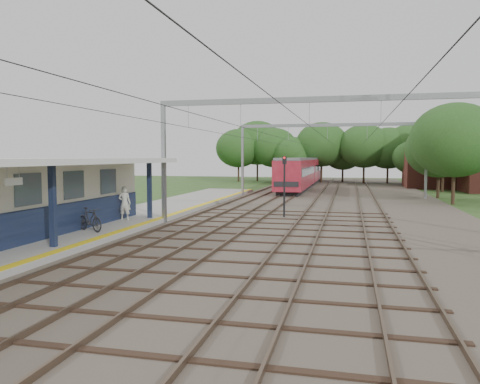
% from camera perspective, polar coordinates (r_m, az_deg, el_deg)
% --- Properties ---
extents(ground, '(160.00, 160.00, 0.00)m').
position_cam_1_polar(ground, '(11.88, -14.70, -14.74)').
color(ground, '#2D4C1E').
rests_on(ground, ground).
extents(ballast_bed, '(18.00, 90.00, 0.10)m').
position_cam_1_polar(ballast_bed, '(40.10, 11.31, -1.24)').
color(ballast_bed, '#473D33').
rests_on(ballast_bed, ground).
extents(platform, '(5.00, 52.00, 0.35)m').
position_cam_1_polar(platform, '(27.37, -14.85, -3.57)').
color(platform, gray).
rests_on(platform, ground).
extents(yellow_stripe, '(0.45, 52.00, 0.01)m').
position_cam_1_polar(yellow_stripe, '(26.37, -10.53, -3.40)').
color(yellow_stripe, yellow).
rests_on(yellow_stripe, platform).
extents(station_building, '(3.41, 18.00, 3.40)m').
position_cam_1_polar(station_building, '(22.15, -26.70, -0.84)').
color(station_building, beige).
rests_on(station_building, platform).
extents(canopy, '(6.40, 20.00, 3.44)m').
position_cam_1_polar(canopy, '(20.60, -26.27, 3.28)').
color(canopy, '#101A34').
rests_on(canopy, platform).
extents(rail_tracks, '(11.80, 88.00, 0.15)m').
position_cam_1_polar(rail_tracks, '(40.25, 7.75, -1.00)').
color(rail_tracks, brown).
rests_on(rail_tracks, ballast_bed).
extents(catenary_system, '(17.22, 88.00, 7.00)m').
position_cam_1_polar(catenary_system, '(35.28, 10.17, 6.92)').
color(catenary_system, gray).
rests_on(catenary_system, ground).
extents(tree_band, '(31.72, 30.88, 8.82)m').
position_cam_1_polar(tree_band, '(67.05, 12.04, 5.10)').
color(tree_band, '#382619').
rests_on(tree_band, ground).
extents(house_far, '(8.00, 6.12, 8.66)m').
position_cam_1_polar(house_far, '(62.82, 23.09, 3.38)').
color(house_far, brown).
rests_on(house_far, ground).
extents(person, '(0.75, 0.56, 1.88)m').
position_cam_1_polar(person, '(26.77, -13.89, -1.32)').
color(person, beige).
rests_on(person, platform).
extents(bicycle, '(1.90, 1.29, 1.12)m').
position_cam_1_polar(bicycle, '(23.16, -17.84, -3.21)').
color(bicycle, black).
rests_on(bicycle, platform).
extents(train, '(2.79, 34.77, 3.68)m').
position_cam_1_polar(train, '(61.36, 7.82, 2.56)').
color(train, black).
rests_on(train, ballast_bed).
extents(signal_post, '(0.28, 0.26, 3.90)m').
position_cam_1_polar(signal_post, '(29.25, 5.43, 1.35)').
color(signal_post, black).
rests_on(signal_post, ground).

